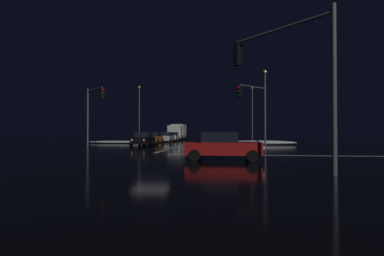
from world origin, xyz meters
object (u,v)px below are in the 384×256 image
(box_truck, at_px, (178,131))
(sedan_black, at_px, (143,139))
(sedan_white, at_px, (173,137))
(sedan_orange, at_px, (153,138))
(streetlamp_right_far, at_px, (252,110))
(sedan_red_crossing, at_px, (223,146))
(sedan_silver, at_px, (166,137))
(traffic_signal_ne, at_px, (255,104))
(streetlamp_right_near, at_px, (265,102))
(streetlamp_left_far, at_px, (139,109))
(traffic_signal_nw, at_px, (94,106))
(traffic_signal_se, at_px, (286,65))

(box_truck, bearing_deg, sedan_black, -90.04)
(sedan_white, bearing_deg, sedan_orange, -91.79)
(sedan_white, xyz_separation_m, streetlamp_right_far, (13.60, 1.26, 4.58))
(sedan_red_crossing, bearing_deg, sedan_silver, 107.77)
(sedan_orange, distance_m, sedan_red_crossing, 22.83)
(traffic_signal_ne, relative_size, streetlamp_right_near, 0.70)
(sedan_silver, relative_size, streetlamp_left_far, 0.44)
(sedan_black, distance_m, box_truck, 24.10)
(sedan_silver, height_order, traffic_signal_nw, traffic_signal_nw)
(sedan_red_crossing, xyz_separation_m, streetlamp_left_far, (-15.05, 34.22, 4.82))
(sedan_red_crossing, height_order, traffic_signal_nw, traffic_signal_nw)
(streetlamp_right_near, bearing_deg, traffic_signal_se, -95.49)
(sedan_orange, distance_m, sedan_white, 12.05)
(sedan_silver, xyz_separation_m, traffic_signal_ne, (11.74, -15.42, 3.47))
(traffic_signal_nw, bearing_deg, sedan_white, 78.34)
(traffic_signal_ne, relative_size, streetlamp_right_far, 0.66)
(traffic_signal_se, distance_m, traffic_signal_nw, 22.39)
(sedan_white, relative_size, streetlamp_right_near, 0.49)
(sedan_white, relative_size, traffic_signal_se, 0.69)
(traffic_signal_se, relative_size, streetlamp_right_near, 0.71)
(sedan_red_crossing, bearing_deg, traffic_signal_ne, 75.92)
(sedan_black, distance_m, sedan_white, 17.42)
(traffic_signal_se, bearing_deg, box_truck, 104.95)
(sedan_silver, distance_m, streetlamp_right_far, 15.90)
(sedan_orange, bearing_deg, box_truck, 89.39)
(sedan_red_crossing, relative_size, streetlamp_left_far, 0.44)
(sedan_red_crossing, xyz_separation_m, streetlamp_right_near, (4.81, 18.22, 4.31))
(sedan_orange, bearing_deg, sedan_red_crossing, -66.32)
(box_truck, bearing_deg, traffic_signal_nw, -98.56)
(sedan_orange, relative_size, sedan_silver, 1.00)
(streetlamp_left_far, bearing_deg, sedan_silver, -47.66)
(streetlamp_left_far, bearing_deg, sedan_red_crossing, -66.26)
(sedan_silver, xyz_separation_m, traffic_signal_se, (11.43, -31.32, 3.59))
(sedan_black, relative_size, sedan_orange, 1.00)
(sedan_white, relative_size, streetlamp_right_far, 0.46)
(traffic_signal_ne, relative_size, streetlamp_left_far, 0.63)
(traffic_signal_ne, height_order, streetlamp_right_far, streetlamp_right_far)
(streetlamp_right_far, bearing_deg, streetlamp_left_far, -180.00)
(sedan_black, distance_m, sedan_red_crossing, 17.95)
(sedan_silver, distance_m, box_truck, 12.33)
(sedan_white, xyz_separation_m, traffic_signal_nw, (-4.36, -21.13, 3.47))
(traffic_signal_nw, bearing_deg, traffic_signal_ne, 0.25)
(sedan_black, bearing_deg, sedan_silver, 88.87)
(sedan_silver, bearing_deg, box_truck, 90.99)
(traffic_signal_ne, distance_m, streetlamp_right_far, 22.43)
(streetlamp_left_far, xyz_separation_m, streetlamp_right_near, (19.86, -16.00, -0.52))
(sedan_orange, relative_size, sedan_white, 1.00)
(sedan_silver, distance_m, streetlamp_right_near, 16.89)
(box_truck, xyz_separation_m, traffic_signal_se, (11.65, -43.62, 2.68))
(sedan_orange, height_order, traffic_signal_ne, traffic_signal_ne)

